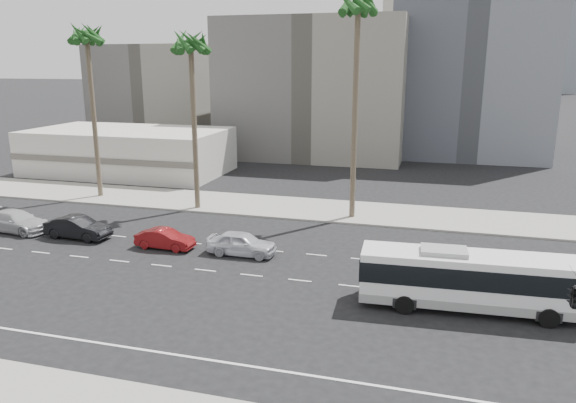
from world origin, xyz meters
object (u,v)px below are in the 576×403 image
(palm_near, at_px, (358,11))
(palm_mid, at_px, (191,49))
(car_b, at_px, (165,239))
(car_a, at_px, (241,243))
(palm_far, at_px, (87,40))
(car_d, at_px, (16,221))
(car_c, at_px, (78,227))
(city_bus, at_px, (471,279))

(palm_near, height_order, palm_mid, palm_near)
(car_b, distance_m, palm_mid, 16.47)
(car_a, height_order, palm_far, palm_far)
(car_b, height_order, palm_far, palm_far)
(car_d, distance_m, palm_mid, 19.05)
(car_a, bearing_deg, car_c, 89.43)
(palm_near, bearing_deg, car_a, -118.20)
(car_c, bearing_deg, car_d, 91.45)
(city_bus, distance_m, car_c, 27.28)
(car_b, xyz_separation_m, palm_mid, (-2.23, 10.09, 12.83))
(palm_near, bearing_deg, palm_far, 178.10)
(palm_mid, bearing_deg, car_a, -52.01)
(car_a, bearing_deg, city_bus, -107.92)
(car_b, relative_size, car_d, 0.75)
(car_a, relative_size, car_c, 0.96)
(car_a, relative_size, car_d, 0.85)
(car_d, bearing_deg, palm_mid, -41.58)
(palm_near, height_order, palm_far, palm_near)
(car_c, relative_size, palm_mid, 0.32)
(car_b, distance_m, car_d, 12.68)
(city_bus, distance_m, car_b, 20.19)
(car_c, xyz_separation_m, car_d, (-5.50, 0.14, -0.01))
(car_b, bearing_deg, palm_far, 50.25)
(city_bus, bearing_deg, car_a, 159.06)
(car_c, distance_m, palm_near, 26.14)
(palm_near, bearing_deg, car_d, -156.55)
(car_b, distance_m, palm_far, 22.16)
(car_b, bearing_deg, palm_near, -43.84)
(car_d, xyz_separation_m, palm_near, (23.87, 10.35, 15.36))
(palm_far, bearing_deg, car_c, -62.79)
(car_d, relative_size, palm_far, 0.35)
(car_a, height_order, car_b, car_a)
(car_a, relative_size, palm_far, 0.29)
(palm_far, bearing_deg, car_b, -41.87)
(palm_far, bearing_deg, city_bus, -26.15)
(city_bus, height_order, car_c, city_bus)
(car_a, distance_m, palm_mid, 17.86)
(city_bus, distance_m, car_a, 14.94)
(palm_mid, bearing_deg, palm_far, 171.84)
(car_a, xyz_separation_m, car_b, (-5.50, -0.20, -0.12))
(city_bus, xyz_separation_m, palm_near, (-8.48, 15.23, 14.46))
(car_b, bearing_deg, car_a, -85.81)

